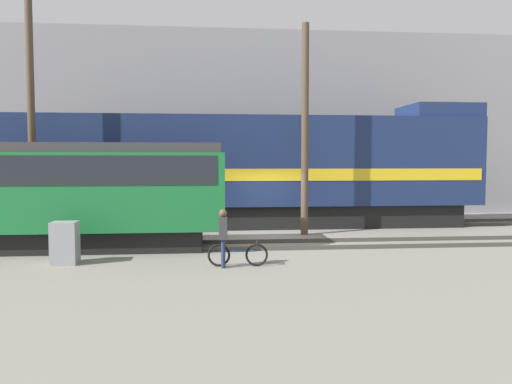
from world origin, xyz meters
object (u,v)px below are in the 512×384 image
object	(u,v)px
streetcar	(35,190)
bicycle	(238,255)
utility_pole_left	(31,109)
signal_box	(65,243)
utility_pole_center	(305,130)
person	(223,232)
freight_locomotive	(249,170)

from	to	relation	value
streetcar	bicycle	size ratio (longest dim) A/B	7.30
bicycle	utility_pole_left	world-z (taller)	utility_pole_left
streetcar	signal_box	bearing A→B (deg)	-55.97
streetcar	bicycle	xyz separation A→B (m)	(6.38, -3.05, -1.67)
streetcar	utility_pole_center	world-z (taller)	utility_pole_center
person	utility_pole_center	world-z (taller)	utility_pole_center
freight_locomotive	utility_pole_left	distance (m)	8.98
freight_locomotive	utility_pole_left	xyz separation A→B (m)	(-8.28, -2.63, 2.30)
freight_locomotive	signal_box	size ratio (longest dim) A/B	17.13
freight_locomotive	utility_pole_center	world-z (taller)	utility_pole_center
streetcar	person	size ratio (longest dim) A/B	7.62
streetcar	utility_pole_left	world-z (taller)	utility_pole_left
bicycle	person	bearing A→B (deg)	-163.11
utility_pole_left	utility_pole_center	size ratio (longest dim) A/B	1.17
streetcar	utility_pole_center	distance (m)	9.93
person	signal_box	xyz separation A→B (m)	(-4.43, 0.89, -0.36)
bicycle	utility_pole_center	xyz separation A→B (m)	(2.96, 5.68, 3.79)
bicycle	signal_box	xyz separation A→B (m)	(-4.83, 0.76, 0.28)
streetcar	bicycle	world-z (taller)	streetcar
utility_pole_left	utility_pole_center	xyz separation A→B (m)	(10.28, 0.00, -0.71)
person	signal_box	bearing A→B (deg)	168.69
streetcar	signal_box	size ratio (longest dim) A/B	10.15
person	signal_box	distance (m)	4.53
freight_locomotive	utility_pole_left	world-z (taller)	utility_pole_left
streetcar	person	world-z (taller)	streetcar
utility_pole_left	utility_pole_center	distance (m)	10.30
freight_locomotive	signal_box	xyz separation A→B (m)	(-5.79, -7.55, -1.92)
streetcar	signal_box	distance (m)	3.09
person	utility_pole_left	bearing A→B (deg)	139.98
freight_locomotive	streetcar	distance (m)	9.04
streetcar	utility_pole_center	bearing A→B (deg)	15.71
streetcar	utility_pole_left	bearing A→B (deg)	109.65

